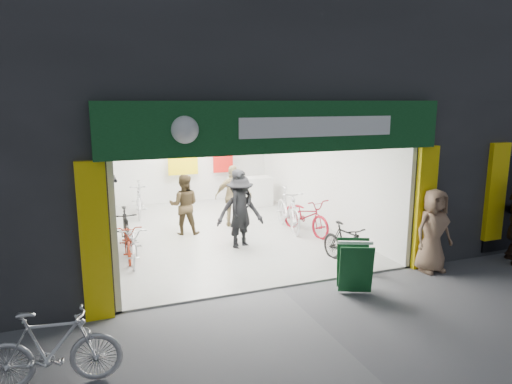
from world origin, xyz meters
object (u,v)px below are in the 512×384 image
pedestrian_near (433,231)px  sandwich_board (355,265)px  bike_left_front (134,243)px  bike_right_front (346,245)px  parked_bike (52,349)px

pedestrian_near → sandwich_board: bearing=-172.8°
bike_left_front → bike_right_front: (4.22, -1.88, 0.04)m
bike_right_front → sandwich_board: size_ratio=1.66×
bike_left_front → parked_bike: (-1.44, -4.21, 0.08)m
parked_bike → pedestrian_near: 7.32m
bike_right_front → bike_left_front: bearing=148.6°
bike_right_front → parked_bike: size_ratio=0.92×
pedestrian_near → sandwich_board: size_ratio=1.86×
bike_right_front → pedestrian_near: bearing=-38.3°
bike_left_front → sandwich_board: bearing=-34.9°
pedestrian_near → parked_bike: bearing=-169.9°
bike_right_front → sandwich_board: bearing=-122.8°
parked_bike → sandwich_board: (5.09, 1.13, 0.01)m
bike_left_front → pedestrian_near: 6.38m
bike_right_front → parked_bike: (-5.66, -2.34, 0.04)m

